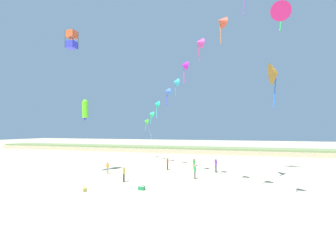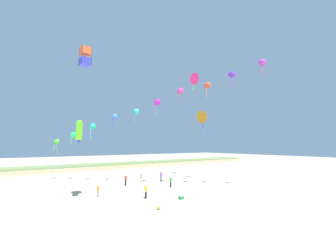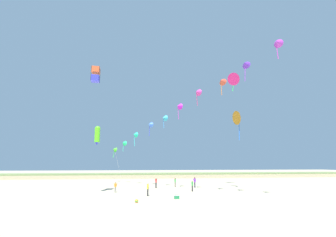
{
  "view_description": "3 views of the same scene",
  "coord_description": "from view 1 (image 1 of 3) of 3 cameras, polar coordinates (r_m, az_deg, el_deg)",
  "views": [
    {
      "loc": [
        9.78,
        -17.05,
        5.54
      ],
      "look_at": [
        -0.34,
        13.92,
        6.92
      ],
      "focal_mm": 28.0,
      "sensor_mm": 36.0,
      "label": 1
    },
    {
      "loc": [
        -17.57,
        -16.29,
        6.45
      ],
      "look_at": [
        0.27,
        8.38,
        10.04
      ],
      "focal_mm": 24.0,
      "sensor_mm": 36.0,
      "label": 2
    },
    {
      "loc": [
        -4.58,
        -21.91,
        4.05
      ],
      "look_at": [
        -0.65,
        8.58,
        10.23
      ],
      "focal_mm": 24.0,
      "sensor_mm": 36.0,
      "label": 3
    }
  ],
  "objects": [
    {
      "name": "dune_ridge",
      "position": [
        63.15,
        9.19,
        -6.82
      ],
      "size": [
        120.0,
        8.56,
        1.34
      ],
      "color": "#BFAE8B",
      "rests_on": "ground"
    },
    {
      "name": "person_near_left",
      "position": [
        36.85,
        5.71,
        -9.67
      ],
      "size": [
        0.36,
        0.49,
        1.53
      ],
      "color": "#726656",
      "rests_on": "ground"
    },
    {
      "name": "large_kite_high_solo",
      "position": [
        31.25,
        22.16,
        9.05
      ],
      "size": [
        1.44,
        2.51,
        5.06
      ],
      "color": "orange"
    },
    {
      "name": "beach_cooler",
      "position": [
        24.93,
        -5.77,
        -14.75
      ],
      "size": [
        0.58,
        0.41,
        0.46
      ],
      "color": "#23844C",
      "rests_on": "ground"
    },
    {
      "name": "large_kite_outer_drift",
      "position": [
        34.89,
        -20.23,
        15.79
      ],
      "size": [
        1.16,
        1.16,
        2.12
      ],
      "color": "#373BED"
    },
    {
      "name": "kite_banner_string",
      "position": [
        34.54,
        2.65,
        9.71
      ],
      "size": [
        23.07,
        31.13,
        18.95
      ],
      "color": "green"
    },
    {
      "name": "beach_ball",
      "position": [
        25.43,
        -17.68,
        -14.48
      ],
      "size": [
        0.36,
        0.36,
        0.36
      ],
      "color": "orange",
      "rests_on": "ground"
    },
    {
      "name": "person_near_right",
      "position": [
        34.37,
        -13.03,
        -10.19
      ],
      "size": [
        0.49,
        0.3,
        1.48
      ],
      "color": "gray",
      "rests_on": "ground"
    },
    {
      "name": "person_far_left",
      "position": [
        28.65,
        -9.58,
        -11.61
      ],
      "size": [
        0.22,
        0.57,
        1.64
      ],
      "color": "black",
      "rests_on": "ground"
    },
    {
      "name": "large_kite_mid_trail",
      "position": [
        37.42,
        23.29,
        20.63
      ],
      "size": [
        2.45,
        1.42,
        3.68
      ],
      "color": "#DC226E"
    },
    {
      "name": "large_kite_low_lead",
      "position": [
        34.97,
        -17.6,
        1.96
      ],
      "size": [
        0.89,
        0.98,
        2.73
      ],
      "color": "#61EB21"
    },
    {
      "name": "person_mid_center",
      "position": [
        34.85,
        10.38,
        -9.87
      ],
      "size": [
        0.43,
        0.54,
        1.73
      ],
      "color": "#474C56",
      "rests_on": "ground"
    },
    {
      "name": "person_far_right",
      "position": [
        30.15,
        5.87,
        -11.24
      ],
      "size": [
        0.21,
        0.55,
        1.58
      ],
      "color": "black",
      "rests_on": "ground"
    },
    {
      "name": "ground_plane",
      "position": [
        20.42,
        -11.89,
        -18.12
      ],
      "size": [
        240.0,
        240.0,
        0.0
      ],
      "primitive_type": "plane",
      "color": "beige"
    },
    {
      "name": "person_far_center",
      "position": [
        36.59,
        -0.11,
        -9.59
      ],
      "size": [
        0.35,
        0.56,
        1.69
      ],
      "color": "black",
      "rests_on": "ground"
    }
  ]
}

